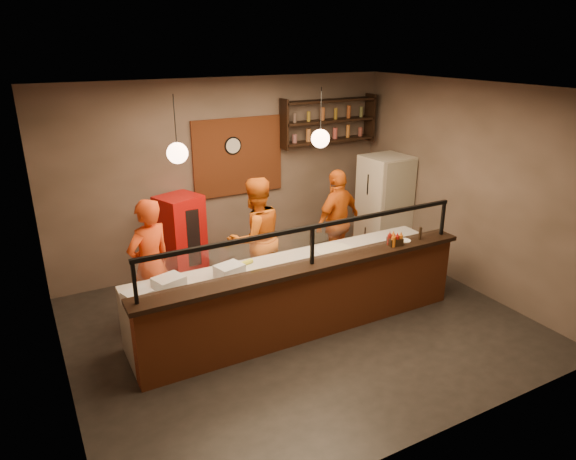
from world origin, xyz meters
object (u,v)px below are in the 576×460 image
condiment_caddy (395,241)px  cook_mid (256,238)px  cook_left (150,265)px  red_cooler (181,240)px  cook_right (338,221)px  pizza_dough (335,250)px  wall_clock (233,146)px  pepper_mill (420,233)px  fridge (384,207)px

condiment_caddy → cook_mid: bearing=136.1°
cook_left → red_cooler: (0.79, 1.19, -0.19)m
cook_left → cook_right: size_ratio=1.04×
pizza_dough → cook_right: bearing=54.7°
condiment_caddy → wall_clock: bearing=114.3°
wall_clock → red_cooler: (-1.08, -0.31, -1.37)m
pepper_mill → wall_clock: bearing=121.5°
cook_right → condiment_caddy: size_ratio=9.26×
cook_right → fridge: (1.12, 0.18, 0.03)m
cook_mid → condiment_caddy: bearing=129.5°
cook_left → cook_right: 3.26m
wall_clock → condiment_caddy: 3.19m
wall_clock → cook_right: 2.16m
pepper_mill → pizza_dough: bearing=152.8°
pepper_mill → fridge: bearing=66.1°
wall_clock → fridge: (2.50, -0.96, -1.18)m
wall_clock → pepper_mill: bearing=-58.5°
cook_mid → cook_right: size_ratio=1.06×
fridge → condiment_caddy: bearing=-127.7°
wall_clock → pizza_dough: size_ratio=0.53×
red_cooler → wall_clock: bearing=-4.3°
cook_mid → red_cooler: cook_mid is taller
cook_right → pepper_mill: size_ratio=9.64×
fridge → pizza_dough: bearing=-149.2°
red_cooler → cook_mid: bearing=-70.9°
wall_clock → condiment_caddy: wall_clock is taller
pizza_dough → pepper_mill: (1.08, -0.55, 0.25)m
red_cooler → pepper_mill: bearing=-61.9°
pizza_dough → condiment_caddy: bearing=-41.0°
cook_left → pepper_mill: 3.79m
cook_right → pepper_mill: 1.68m
condiment_caddy → pepper_mill: size_ratio=1.04×
cook_mid → cook_right: bearing=-179.7°
wall_clock → pizza_dough: wall_clock is taller
cook_left → cook_right: bearing=162.0°
fridge → pizza_dough: 2.26m
cook_right → pepper_mill: bearing=82.9°
red_cooler → pepper_mill: red_cooler is taller
cook_mid → condiment_caddy: (1.48, -1.43, 0.17)m
fridge → pepper_mill: bearing=-116.7°
cook_mid → pizza_dough: size_ratio=3.35×
cook_mid → cook_right: (1.61, 0.20, -0.05)m
fridge → red_cooler: size_ratio=1.27×
cook_left → red_cooler: size_ratio=1.26×
red_cooler → pizza_dough: (1.70, -1.91, 0.18)m
cook_left → condiment_caddy: size_ratio=9.58×
red_cooler → condiment_caddy: size_ratio=7.59×
wall_clock → cook_mid: (-0.23, -1.34, -1.16)m
fridge → pizza_dough: fridge is taller
wall_clock → pizza_dough: 2.59m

